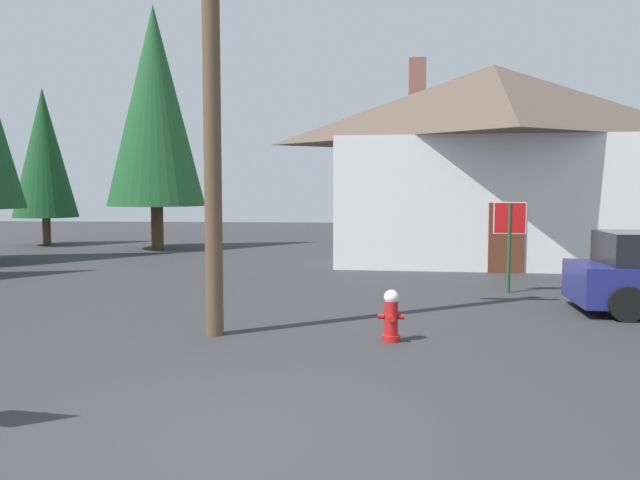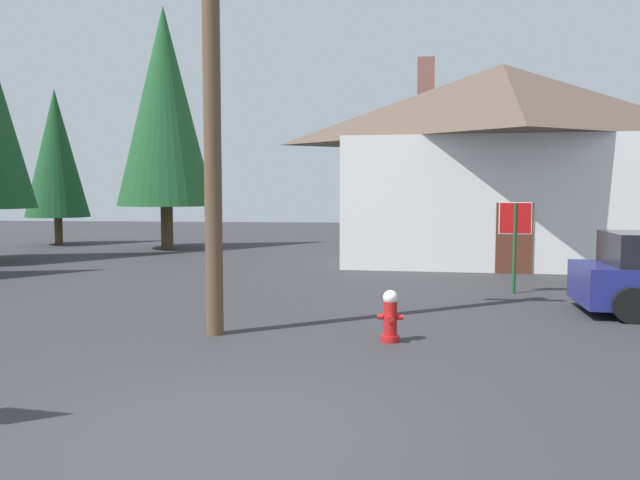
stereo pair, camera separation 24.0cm
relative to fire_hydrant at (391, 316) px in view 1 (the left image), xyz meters
name	(u,v)px [view 1 (the left image)]	position (x,y,z in m)	size (l,w,h in m)	color
ground_plane	(233,438)	(-1.61, -3.77, -0.44)	(80.00, 80.00, 0.10)	#2D2D30
fire_hydrant	(391,316)	(0.00, 0.00, 0.00)	(0.40, 0.35, 0.80)	red
utility_pole	(211,24)	(-2.83, 0.19, 4.52)	(1.60, 0.28, 9.48)	brown
stop_sign_far	(510,228)	(2.80, 4.84, 1.08)	(0.72, 0.08, 2.08)	#1E4C28
house	(492,160)	(3.65, 11.69, 2.98)	(11.05, 7.77, 7.01)	silver
pine_tree_short_left	(155,107)	(-8.97, 14.60, 5.28)	(3.86, 3.86, 9.65)	#4C3823
pine_tree_far_center	(44,153)	(-14.35, 15.89, 3.56)	(2.69, 2.69, 6.72)	#4C3823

